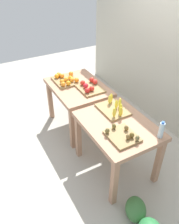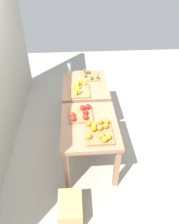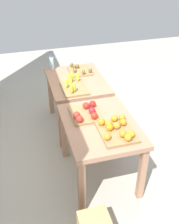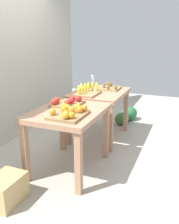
% 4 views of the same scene
% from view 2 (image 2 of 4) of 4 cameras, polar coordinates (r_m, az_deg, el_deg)
% --- Properties ---
extents(ground_plane, '(8.00, 8.00, 0.00)m').
position_cam_2_polar(ground_plane, '(4.03, -0.57, -6.46)').
color(ground_plane, '#B0AA9E').
extents(display_table_left, '(1.04, 0.80, 0.79)m').
position_cam_2_polar(display_table_left, '(3.16, -0.02, -4.68)').
color(display_table_left, tan).
rests_on(display_table_left, ground_plane).
extents(display_table_right, '(1.04, 0.80, 0.79)m').
position_cam_2_polar(display_table_right, '(4.06, -1.11, 5.94)').
color(display_table_right, tan).
rests_on(display_table_right, ground_plane).
extents(orange_bin, '(0.45, 0.36, 0.11)m').
position_cam_2_polar(orange_bin, '(2.91, 2.53, -4.96)').
color(orange_bin, '#96784C').
rests_on(orange_bin, display_table_left).
extents(apple_bin, '(0.40, 0.34, 0.11)m').
position_cam_2_polar(apple_bin, '(3.21, -2.22, -0.41)').
color(apple_bin, '#96784C').
rests_on(apple_bin, display_table_left).
extents(banana_crate, '(0.44, 0.32, 0.17)m').
position_cam_2_polar(banana_crate, '(3.75, -2.59, 5.88)').
color(banana_crate, '#96784C').
rests_on(banana_crate, display_table_right).
extents(kiwi_bin, '(0.37, 0.32, 0.10)m').
position_cam_2_polar(kiwi_bin, '(4.20, 0.06, 9.33)').
color(kiwi_bin, '#96784C').
rests_on(kiwi_bin, display_table_right).
extents(water_bottle, '(0.06, 0.06, 0.22)m').
position_cam_2_polar(water_bottle, '(4.34, -5.28, 11.28)').
color(water_bottle, silver).
rests_on(water_bottle, display_table_right).
extents(watermelon_pile, '(0.74, 0.47, 0.28)m').
position_cam_2_polar(watermelon_pile, '(5.15, 1.14, 6.28)').
color(watermelon_pile, '#29733B').
rests_on(watermelon_pile, ground_plane).
extents(cardboard_produce_box, '(0.40, 0.30, 0.29)m').
position_cam_2_polar(cardboard_produce_box, '(3.03, -4.96, -23.70)').
color(cardboard_produce_box, tan).
rests_on(cardboard_produce_box, ground_plane).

